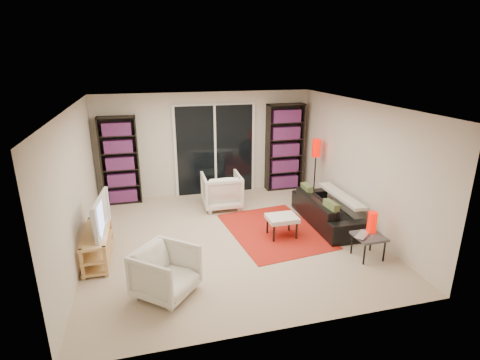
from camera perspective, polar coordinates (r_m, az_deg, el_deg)
name	(u,v)px	position (r m, az deg, el deg)	size (l,w,h in m)	color
floor	(231,238)	(6.92, -1.40, -8.81)	(5.00, 5.00, 0.00)	beige
wall_back	(206,144)	(8.84, -5.17, 5.46)	(5.00, 0.02, 2.40)	beige
wall_front	(281,241)	(4.25, 6.28, -9.26)	(5.00, 0.02, 2.40)	beige
wall_left	(75,188)	(6.42, -23.79, -1.05)	(0.02, 5.00, 2.40)	beige
wall_right	(359,165)	(7.41, 17.71, 2.13)	(0.02, 5.00, 2.40)	beige
ceiling	(230,105)	(6.21, -1.57, 11.31)	(5.00, 5.00, 0.02)	white
sliding_door	(215,150)	(8.87, -3.82, 4.54)	(1.92, 0.08, 2.16)	white
bookshelf_left	(120,161)	(8.64, -17.81, 2.80)	(0.80, 0.30, 1.95)	black
bookshelf_right	(285,147)	(9.20, 6.82, 4.97)	(0.90, 0.30, 2.10)	black
tv_stand	(98,245)	(6.56, -20.88, -9.18)	(0.39, 1.21, 0.50)	#E8C474
tv	(95,215)	(6.34, -21.23, -4.94)	(1.00, 0.13, 0.58)	black
rug	(274,231)	(7.21, 5.20, -7.67)	(1.60, 2.16, 0.01)	#B11D12
sofa	(327,210)	(7.58, 13.17, -4.49)	(1.91, 0.75, 0.56)	black
armchair_back	(222,191)	(8.15, -2.82, -1.61)	(0.81, 0.84, 0.76)	silver
armchair_front	(166,272)	(5.38, -11.24, -13.60)	(0.74, 0.76, 0.69)	silver
ottoman	(282,219)	(6.88, 6.43, -5.93)	(0.55, 0.45, 0.40)	silver
side_table	(369,238)	(6.49, 19.04, -8.35)	(0.46, 0.46, 0.40)	#403F44
laptop	(365,236)	(6.40, 18.57, -8.09)	(0.36, 0.23, 0.03)	silver
table_lamp	(372,222)	(6.54, 19.48, -6.07)	(0.16, 0.16, 0.35)	#E80B00
floor_lamp	(316,154)	(8.48, 11.52, 3.90)	(0.22, 0.22, 1.43)	black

